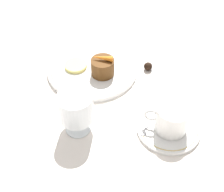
# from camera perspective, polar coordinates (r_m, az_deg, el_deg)

# --- Properties ---
(ground_plane) EXTENTS (3.00, 3.00, 0.00)m
(ground_plane) POSITION_cam_1_polar(r_m,az_deg,el_deg) (0.86, -4.09, 2.98)
(ground_plane) COLOR white
(dinner_plate) EXTENTS (0.25, 0.25, 0.01)m
(dinner_plate) POSITION_cam_1_polar(r_m,az_deg,el_deg) (0.89, -3.45, 5.06)
(dinner_plate) COLOR white
(dinner_plate) RESTS_ON ground_plane
(saucer) EXTENTS (0.15, 0.15, 0.01)m
(saucer) POSITION_cam_1_polar(r_m,az_deg,el_deg) (0.75, 10.28, -5.75)
(saucer) COLOR white
(saucer) RESTS_ON ground_plane
(coffee_cup) EXTENTS (0.10, 0.08, 0.07)m
(coffee_cup) POSITION_cam_1_polar(r_m,az_deg,el_deg) (0.72, 10.89, -3.99)
(coffee_cup) COLOR white
(coffee_cup) RESTS_ON saucer
(spoon) EXTENTS (0.05, 0.11, 0.00)m
(spoon) POSITION_cam_1_polar(r_m,az_deg,el_deg) (0.75, 6.87, -4.83)
(spoon) COLOR silver
(spoon) RESTS_ON saucer
(wine_glass) EXTENTS (0.08, 0.08, 0.11)m
(wine_glass) POSITION_cam_1_polar(r_m,az_deg,el_deg) (0.70, -6.60, -2.42)
(wine_glass) COLOR silver
(wine_glass) RESTS_ON ground_plane
(fork) EXTENTS (0.04, 0.20, 0.01)m
(fork) POSITION_cam_1_polar(r_m,az_deg,el_deg) (0.85, 7.71, 1.96)
(fork) COLOR silver
(fork) RESTS_ON ground_plane
(dessert_cake) EXTENTS (0.06, 0.06, 0.05)m
(dessert_cake) POSITION_cam_1_polar(r_m,az_deg,el_deg) (0.84, -1.72, 5.32)
(dessert_cake) COLOR #563314
(dessert_cake) RESTS_ON dinner_plate
(carrot_garnish) EXTENTS (0.06, 0.02, 0.02)m
(carrot_garnish) POSITION_cam_1_polar(r_m,az_deg,el_deg) (0.82, -1.77, 6.98)
(carrot_garnish) COLOR orange
(carrot_garnish) RESTS_ON dessert_cake
(pineapple_slice) EXTENTS (0.06, 0.06, 0.01)m
(pineapple_slice) POSITION_cam_1_polar(r_m,az_deg,el_deg) (0.88, -6.63, 5.56)
(pineapple_slice) COLOR #EFE075
(pineapple_slice) RESTS_ON dinner_plate
(chocolate_truffle) EXTENTS (0.02, 0.02, 0.02)m
(chocolate_truffle) POSITION_cam_1_polar(r_m,az_deg,el_deg) (0.89, 6.61, 5.39)
(chocolate_truffle) COLOR black
(chocolate_truffle) RESTS_ON ground_plane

